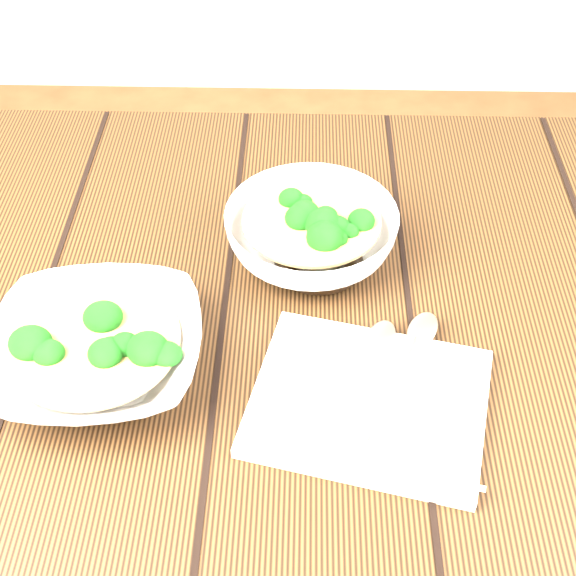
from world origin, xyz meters
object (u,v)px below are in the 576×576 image
Objects in this scene: trivet at (319,261)px; napkin at (369,402)px; soup_bowl_back at (311,232)px; table at (246,386)px; soup_bowl_front at (97,351)px.

trivet reaches higher than napkin.
trivet is (0.01, -0.02, -0.02)m from soup_bowl_back.
soup_bowl_front reaches higher than table.
soup_bowl_back is at bearing 117.87° from napkin.
napkin is at bearing -8.38° from soup_bowl_front.
soup_bowl_front is 1.00× the size of napkin.
soup_bowl_back reaches higher than table.
soup_bowl_back is (0.07, 0.10, 0.15)m from table.
table is 0.22m from napkin.
napkin is at bearing -75.35° from soup_bowl_back.
table is 4.81× the size of soup_bowl_back.
trivet is 0.20m from napkin.
soup_bowl_back is 0.03m from trivet.
soup_bowl_front is at bearing -175.16° from napkin.
soup_bowl_back reaches higher than trivet.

